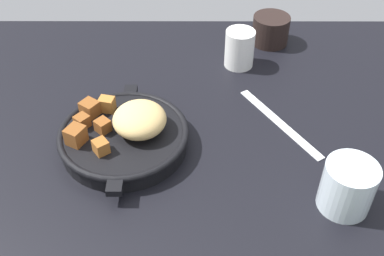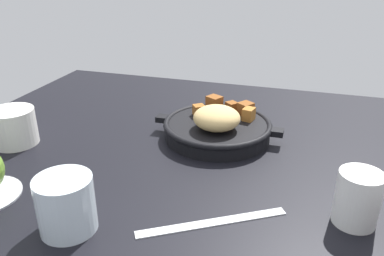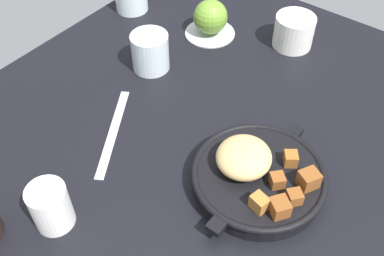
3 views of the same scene
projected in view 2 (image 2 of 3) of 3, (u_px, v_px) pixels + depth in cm
name	position (u px, v px, depth cm)	size (l,w,h in cm)	color
ground_plane	(171.00, 165.00, 72.74)	(99.68, 95.57, 2.40)	black
cast_iron_skillet	(218.00, 126.00, 79.51)	(26.53, 22.24, 7.91)	black
butter_knife	(213.00, 222.00, 55.16)	(22.05, 1.60, 0.36)	silver
white_creamer_pitcher	(358.00, 198.00, 53.89)	(6.08, 6.08, 7.95)	white
water_glass_short	(66.00, 204.00, 52.58)	(7.86, 7.86, 8.00)	silver
ceramic_mug_white	(14.00, 127.00, 76.88)	(8.75, 8.75, 7.18)	silver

